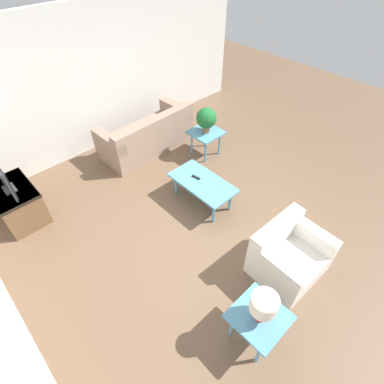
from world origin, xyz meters
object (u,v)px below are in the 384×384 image
(sofa, at_px, (148,136))
(television, at_px, (2,177))
(coffee_table, at_px, (202,184))
(armchair, at_px, (287,255))
(potted_plant, at_px, (206,119))
(tv_stand_chest, at_px, (17,202))
(side_table_lamp, at_px, (259,319))
(table_lamp, at_px, (264,305))
(side_table_plant, at_px, (206,135))

(sofa, relative_size, television, 2.59)
(coffee_table, distance_m, television, 3.05)
(armchair, height_order, potted_plant, potted_plant)
(tv_stand_chest, bearing_deg, coffee_table, -126.49)
(coffee_table, xyz_separation_m, tv_stand_chest, (1.79, 2.42, -0.08))
(tv_stand_chest, bearing_deg, potted_plant, -103.62)
(sofa, height_order, television, television)
(side_table_lamp, relative_size, tv_stand_chest, 0.64)
(coffee_table, relative_size, side_table_lamp, 1.93)
(sofa, distance_m, table_lamp, 4.24)
(armchair, xyz_separation_m, side_table_plant, (2.71, -1.13, 0.16))
(side_table_plant, height_order, potted_plant, potted_plant)
(side_table_plant, bearing_deg, potted_plant, 0.00)
(coffee_table, xyz_separation_m, potted_plant, (0.95, -1.04, 0.42))
(side_table_lamp, bearing_deg, side_table_plant, -36.14)
(sofa, distance_m, side_table_plant, 1.22)
(side_table_lamp, relative_size, television, 0.77)
(coffee_table, height_order, television, television)
(side_table_plant, xyz_separation_m, television, (0.84, 3.46, 0.42))
(armchair, height_order, television, television)
(side_table_plant, bearing_deg, television, 76.40)
(potted_plant, distance_m, table_lamp, 3.72)
(side_table_plant, relative_size, television, 0.77)
(side_table_plant, bearing_deg, sofa, 38.09)
(coffee_table, relative_size, side_table_plant, 1.93)
(tv_stand_chest, height_order, television, television)
(sofa, relative_size, side_table_plant, 3.35)
(sofa, distance_m, tv_stand_chest, 2.71)
(armchair, relative_size, tv_stand_chest, 1.06)
(potted_plant, bearing_deg, side_table_lamp, 143.86)
(side_table_plant, distance_m, television, 3.58)
(coffee_table, bearing_deg, television, 53.56)
(coffee_table, relative_size, tv_stand_chest, 1.24)
(coffee_table, xyz_separation_m, side_table_lamp, (-2.05, 1.16, 0.05))
(side_table_lamp, distance_m, potted_plant, 3.74)
(coffee_table, distance_m, side_table_plant, 1.41)
(sofa, bearing_deg, table_lamp, 67.95)
(sofa, height_order, side_table_lamp, sofa)
(sofa, xyz_separation_m, side_table_lamp, (-3.96, 1.45, 0.15))
(sofa, relative_size, side_table_lamp, 3.35)
(table_lamp, bearing_deg, armchair, -74.48)
(armchair, relative_size, potted_plant, 1.93)
(table_lamp, bearing_deg, potted_plant, -36.14)
(side_table_lamp, xyz_separation_m, television, (3.84, 1.27, 0.42))
(side_table_plant, height_order, television, television)
(sofa, height_order, tv_stand_chest, sofa)
(side_table_lamp, bearing_deg, tv_stand_chest, 18.15)
(sofa, relative_size, armchair, 2.02)
(television, relative_size, table_lamp, 1.92)
(coffee_table, distance_m, side_table_lamp, 2.36)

